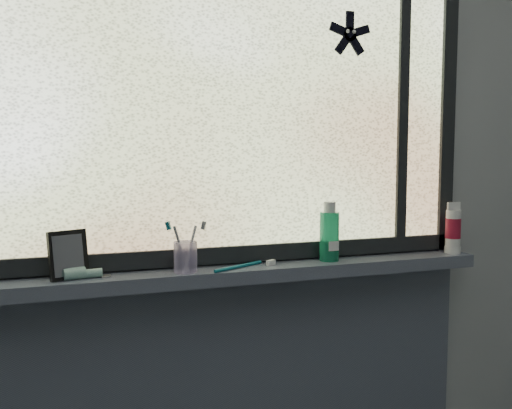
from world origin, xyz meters
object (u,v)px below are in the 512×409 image
at_px(vanity_mirror, 68,255).
at_px(mouthwash_bottle, 329,231).
at_px(cream_tube, 453,226).
at_px(toothbrush_cup, 185,257).

distance_m(vanity_mirror, mouthwash_bottle, 0.77).
distance_m(mouthwash_bottle, cream_tube, 0.45).
relative_size(mouthwash_bottle, cream_tube, 1.24).
height_order(mouthwash_bottle, cream_tube, mouthwash_bottle).
relative_size(toothbrush_cup, mouthwash_bottle, 0.57).
bearing_deg(toothbrush_cup, mouthwash_bottle, 2.39).
relative_size(vanity_mirror, cream_tube, 1.07).
height_order(vanity_mirror, cream_tube, cream_tube).
bearing_deg(mouthwash_bottle, vanity_mirror, 179.96).
xyz_separation_m(vanity_mirror, toothbrush_cup, (0.31, -0.02, -0.02)).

